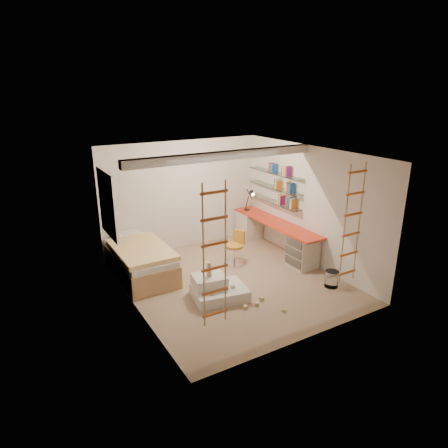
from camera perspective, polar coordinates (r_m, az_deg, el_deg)
floor at (r=8.20m, az=1.07°, el=-8.21°), size 4.50×4.50×0.00m
ceiling_beam at (r=7.66m, az=0.00°, el=9.74°), size 4.00×0.18×0.16m
window_frame at (r=8.24m, az=-16.27°, el=2.73°), size 0.06×1.15×1.35m
window_blind at (r=8.25m, az=-16.01°, el=2.77°), size 0.02×1.00×1.20m
rope_ladder_left at (r=5.57m, az=-1.35°, el=-4.62°), size 0.41×0.04×2.13m
rope_ladder_right at (r=7.19m, az=17.82°, el=-0.06°), size 0.41×0.04×2.13m
waste_bin at (r=8.22m, az=15.12°, el=-7.57°), size 0.27×0.27×0.33m
desk at (r=9.59m, az=7.18°, el=-1.60°), size 0.56×2.80×0.75m
shelves at (r=9.56m, az=7.21°, el=5.21°), size 0.25×1.80×0.71m
bed at (r=8.52m, az=-11.86°, el=-5.11°), size 1.02×2.00×0.69m
task_lamp at (r=10.08m, az=3.84°, el=3.90°), size 0.14×0.36×0.57m
swivel_chair at (r=8.84m, az=1.56°, el=-4.09°), size 0.58×0.58×0.78m
play_platform at (r=7.55m, az=-1.07°, el=-9.32°), size 1.09×0.91×0.43m
toy_blocks at (r=7.38m, az=1.38°, el=-9.08°), size 1.03×1.23×0.70m
books at (r=9.54m, az=7.24°, el=5.83°), size 0.14×0.70×0.92m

